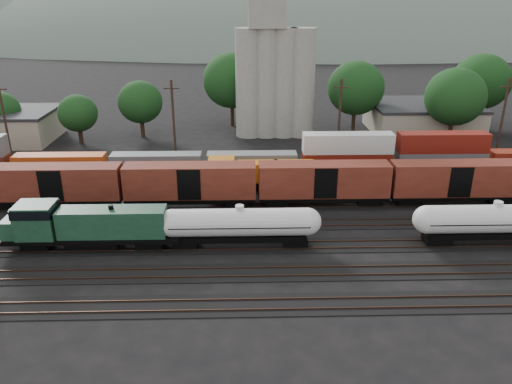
{
  "coord_description": "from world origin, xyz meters",
  "views": [
    {
      "loc": [
        -1.94,
        -48.71,
        23.42
      ],
      "look_at": [
        -0.62,
        2.0,
        3.0
      ],
      "focal_mm": 35.0,
      "sensor_mm": 36.0,
      "label": 1
    }
  ],
  "objects_px": {
    "grain_silo": "(274,70)",
    "orange_locomotive": "(254,173)",
    "green_locomotive": "(82,225)",
    "tank_car_a": "(240,224)"
  },
  "relations": [
    {
      "from": "orange_locomotive",
      "to": "green_locomotive",
      "type": "bearing_deg",
      "value": -138.4
    },
    {
      "from": "green_locomotive",
      "to": "grain_silo",
      "type": "xyz_separation_m",
      "value": [
        20.88,
        41.0,
        8.68
      ]
    },
    {
      "from": "grain_silo",
      "to": "green_locomotive",
      "type": "bearing_deg",
      "value": -116.99
    },
    {
      "from": "green_locomotive",
      "to": "tank_car_a",
      "type": "distance_m",
      "value": 15.22
    },
    {
      "from": "green_locomotive",
      "to": "grain_silo",
      "type": "relative_size",
      "value": 0.59
    },
    {
      "from": "green_locomotive",
      "to": "orange_locomotive",
      "type": "distance_m",
      "value": 22.6
    },
    {
      "from": "green_locomotive",
      "to": "orange_locomotive",
      "type": "relative_size",
      "value": 1.06
    },
    {
      "from": "orange_locomotive",
      "to": "grain_silo",
      "type": "relative_size",
      "value": 0.55
    },
    {
      "from": "tank_car_a",
      "to": "green_locomotive",
      "type": "bearing_deg",
      "value": 180.0
    },
    {
      "from": "grain_silo",
      "to": "orange_locomotive",
      "type": "bearing_deg",
      "value": -98.71
    }
  ]
}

